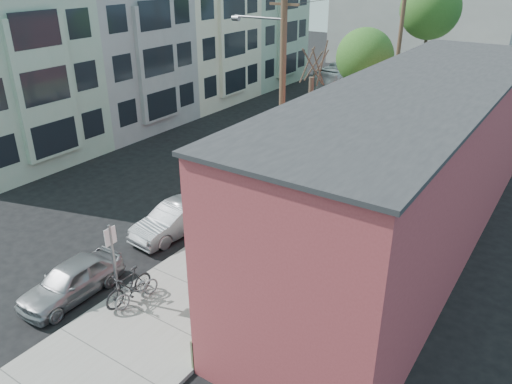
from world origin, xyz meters
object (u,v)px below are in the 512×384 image
Objects in this scene: utility_pole_near at (281,84)px; car_3 at (321,132)px; sign_post at (113,256)px; cyclist at (259,217)px; parked_bike_b at (137,290)px; car_2 at (263,168)px; parking_meter_near at (213,215)px; car_4 at (357,113)px; tree_bare at (309,130)px; tree_leafy_far at (430,9)px; car_1 at (175,219)px; patio_chair_a at (237,306)px; patio_chair_b at (219,312)px; parked_bike_a at (129,286)px; bus at (352,77)px; patron_green at (269,239)px; tree_leafy_mid at (365,58)px; car_0 at (71,280)px; patron_grey at (274,264)px; parking_meter_far at (314,152)px.

utility_pole_near is 1.70× the size of car_3.
sign_post is 6.32m from cyclist.
parked_bike_b is 0.39× the size of car_2.
car_2 is at bearing 103.63° from parking_meter_near.
car_4 is at bearing -87.25° from cyclist.
cyclist is (1.16, -6.24, -1.72)m from tree_bare.
car_1 is (-2.00, -25.98, -6.42)m from tree_leafy_far.
car_3 is at bearing -98.92° from tree_leafy_far.
car_2 is 12.06m from car_4.
patio_chair_a is 22.53m from car_4.
tree_leafy_far is at bearing 90.00° from tree_bare.
parked_bike_a reaches higher than patio_chair_b.
car_1 is at bearing -89.76° from car_4.
bus is at bearing 108.50° from parked_bike_b.
car_1 is (-2.00, -7.78, -2.11)m from tree_bare.
patron_green reaches higher than car_1.
tree_bare is at bearing -90.00° from tree_leafy_far.
patio_chair_a is (3.85, 1.44, -1.24)m from sign_post.
tree_bare is at bearing -90.00° from tree_leafy_mid.
car_0 is (-5.13, -1.51, 0.05)m from patio_chair_b.
car_4 reaches higher than car_1.
patio_chair_a is 0.15× the size of car_3.
parked_bike_a is (0.34, -10.07, -4.69)m from utility_pole_near.
sign_post reaches higher than patron_grey.
parked_bike_b is at bearing -79.53° from car_3.
car_2 is at bearing 95.30° from car_1.
car_1 is (-1.59, -5.69, -4.75)m from utility_pole_near.
bus is (-7.10, 24.97, 0.30)m from cyclist.
patron_green reaches higher than patron_grey.
car_2 is at bearing -66.31° from cyclist.
car_0 is 0.64× the size of car_3.
car_1 is 0.41× the size of bus.
sign_post reaches higher than bus.
tree_leafy_far is 9.83m from car_4.
tree_bare reaches higher than patron_grey.
parked_bike_b is 0.41× the size of car_4.
car_3 is (-1.59, 7.54, -4.59)m from utility_pole_near.
parked_bike_a is at bearing -85.00° from car_4.
bus reaches higher than parking_meter_far.
parked_bike_a is (-0.07, -18.53, -4.63)m from tree_leafy_mid.
utility_pole_near reaches higher than parked_bike_a.
car_1 is (-4.42, -0.32, -0.34)m from patron_green.
car_1 is (-3.16, -1.53, -0.39)m from cyclist.
car_3 is (-5.40, 16.31, 0.23)m from patio_chair_a.
tree_leafy_far is at bearing 90.90° from car_1.
patio_chair_a is at bearing 108.16° from cyclist.
tree_leafy_mid reaches higher than car_2.
tree_leafy_mid reaches higher than patio_chair_b.
car_2 is at bearing 102.48° from parked_bike_a.
car_0 is (-2.00, -12.93, -2.13)m from tree_bare.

